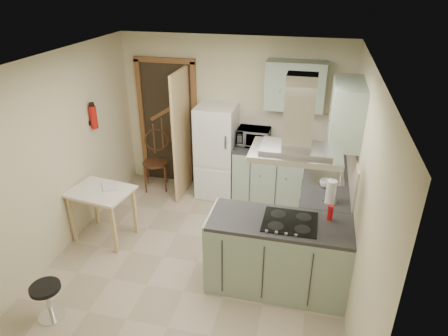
% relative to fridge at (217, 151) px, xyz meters
% --- Properties ---
extents(floor, '(4.20, 4.20, 0.00)m').
position_rel_fridge_xyz_m(floor, '(0.20, -1.80, -0.75)').
color(floor, '#B4A38C').
rests_on(floor, ground).
extents(ceiling, '(4.20, 4.20, 0.00)m').
position_rel_fridge_xyz_m(ceiling, '(0.20, -1.80, 1.75)').
color(ceiling, silver).
rests_on(ceiling, back_wall).
extents(back_wall, '(3.60, 0.00, 3.60)m').
position_rel_fridge_xyz_m(back_wall, '(0.20, 0.30, 0.50)').
color(back_wall, beige).
rests_on(back_wall, floor).
extents(left_wall, '(0.00, 4.20, 4.20)m').
position_rel_fridge_xyz_m(left_wall, '(-1.60, -1.80, 0.50)').
color(left_wall, beige).
rests_on(left_wall, floor).
extents(right_wall, '(0.00, 4.20, 4.20)m').
position_rel_fridge_xyz_m(right_wall, '(2.00, -1.80, 0.50)').
color(right_wall, beige).
rests_on(right_wall, floor).
extents(doorway, '(1.10, 0.12, 2.10)m').
position_rel_fridge_xyz_m(doorway, '(-0.90, 0.27, 0.30)').
color(doorway, brown).
rests_on(doorway, floor).
extents(fridge, '(0.60, 0.60, 1.50)m').
position_rel_fridge_xyz_m(fridge, '(0.00, 0.00, 0.00)').
color(fridge, white).
rests_on(fridge, floor).
extents(counter_back, '(1.08, 0.60, 0.90)m').
position_rel_fridge_xyz_m(counter_back, '(0.86, 0.00, -0.30)').
color(counter_back, '#9EB2A0').
rests_on(counter_back, floor).
extents(counter_right, '(0.60, 1.95, 0.90)m').
position_rel_fridge_xyz_m(counter_right, '(1.70, -0.68, -0.30)').
color(counter_right, '#9EB2A0').
rests_on(counter_right, floor).
extents(splashback, '(1.68, 0.02, 0.50)m').
position_rel_fridge_xyz_m(splashback, '(1.16, 0.29, 0.40)').
color(splashback, beige).
rests_on(splashback, counter_back).
extents(wall_cabinet_back, '(0.85, 0.35, 0.70)m').
position_rel_fridge_xyz_m(wall_cabinet_back, '(1.15, 0.12, 1.10)').
color(wall_cabinet_back, '#9EB2A0').
rests_on(wall_cabinet_back, back_wall).
extents(wall_cabinet_right, '(0.35, 0.90, 0.70)m').
position_rel_fridge_xyz_m(wall_cabinet_right, '(1.82, -0.95, 1.10)').
color(wall_cabinet_right, '#9EB2A0').
rests_on(wall_cabinet_right, right_wall).
extents(peninsula, '(1.55, 0.65, 0.90)m').
position_rel_fridge_xyz_m(peninsula, '(1.22, -1.98, -0.30)').
color(peninsula, '#9EB2A0').
rests_on(peninsula, floor).
extents(hob, '(0.58, 0.50, 0.01)m').
position_rel_fridge_xyz_m(hob, '(1.32, -1.98, 0.16)').
color(hob, black).
rests_on(hob, peninsula).
extents(extractor_hood, '(0.90, 0.55, 0.10)m').
position_rel_fridge_xyz_m(extractor_hood, '(1.32, -1.98, 0.97)').
color(extractor_hood, silver).
rests_on(extractor_hood, ceiling).
extents(sink, '(0.45, 0.40, 0.01)m').
position_rel_fridge_xyz_m(sink, '(1.70, -0.85, 0.16)').
color(sink, silver).
rests_on(sink, counter_right).
extents(fire_extinguisher, '(0.10, 0.10, 0.32)m').
position_rel_fridge_xyz_m(fire_extinguisher, '(-1.54, -0.90, 0.75)').
color(fire_extinguisher, '#B2140F').
rests_on(fire_extinguisher, left_wall).
extents(drop_leaf_table, '(0.87, 0.70, 0.74)m').
position_rel_fridge_xyz_m(drop_leaf_table, '(-1.18, -1.57, -0.38)').
color(drop_leaf_table, '#D1B181').
rests_on(drop_leaf_table, floor).
extents(bentwood_chair, '(0.52, 0.52, 0.92)m').
position_rel_fridge_xyz_m(bentwood_chair, '(-1.04, -0.08, -0.29)').
color(bentwood_chair, '#472417').
rests_on(bentwood_chair, floor).
extents(stool, '(0.32, 0.32, 0.42)m').
position_rel_fridge_xyz_m(stool, '(-1.06, -3.01, -0.54)').
color(stool, black).
rests_on(stool, floor).
extents(microwave, '(0.50, 0.34, 0.27)m').
position_rel_fridge_xyz_m(microwave, '(0.58, 0.04, 0.29)').
color(microwave, black).
rests_on(microwave, counter_back).
extents(kettle, '(0.19, 0.19, 0.24)m').
position_rel_fridge_xyz_m(kettle, '(1.34, 0.09, 0.27)').
color(kettle, white).
rests_on(kettle, counter_back).
extents(cereal_box, '(0.10, 0.20, 0.29)m').
position_rel_fridge_xyz_m(cereal_box, '(1.20, 0.16, 0.29)').
color(cereal_box, gold).
rests_on(cereal_box, counter_back).
extents(soap_bottle, '(0.11, 0.11, 0.19)m').
position_rel_fridge_xyz_m(soap_bottle, '(1.81, -0.39, 0.24)').
color(soap_bottle, silver).
rests_on(soap_bottle, counter_right).
extents(paper_towel, '(0.14, 0.14, 0.29)m').
position_rel_fridge_xyz_m(paper_towel, '(1.74, -1.45, 0.30)').
color(paper_towel, silver).
rests_on(paper_towel, counter_right).
extents(cup, '(0.15, 0.15, 0.10)m').
position_rel_fridge_xyz_m(cup, '(1.68, -1.09, 0.20)').
color(cup, white).
rests_on(cup, counter_right).
extents(red_bottle, '(0.07, 0.07, 0.17)m').
position_rel_fridge_xyz_m(red_bottle, '(1.74, -1.82, 0.24)').
color(red_bottle, red).
rests_on(red_bottle, peninsula).
extents(book, '(0.29, 0.31, 0.11)m').
position_rel_fridge_xyz_m(book, '(-1.18, -1.51, 0.05)').
color(book, '#A43A36').
rests_on(book, drop_leaf_table).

